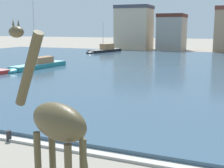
{
  "coord_description": "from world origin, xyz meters",
  "views": [
    {
      "loc": [
        8.45,
        -2.03,
        5.23
      ],
      "look_at": [
        2.18,
        13.11,
        2.2
      ],
      "focal_mm": 49.1,
      "sensor_mm": 36.0,
      "label": 1
    }
  ],
  "objects_px": {
    "giraffe_statue": "(55,124)",
    "mooring_bollard": "(9,136)",
    "sailboat_black": "(103,50)",
    "sailboat_teal": "(35,66)"
  },
  "relations": [
    {
      "from": "giraffe_statue",
      "to": "mooring_bollard",
      "type": "relative_size",
      "value": 10.91
    },
    {
      "from": "sailboat_teal",
      "to": "mooring_bollard",
      "type": "bearing_deg",
      "value": -56.61
    },
    {
      "from": "giraffe_statue",
      "to": "sailboat_teal",
      "type": "height_order",
      "value": "sailboat_teal"
    },
    {
      "from": "mooring_bollard",
      "to": "sailboat_teal",
      "type": "bearing_deg",
      "value": 123.39
    },
    {
      "from": "sailboat_black",
      "to": "sailboat_teal",
      "type": "bearing_deg",
      "value": -84.0
    },
    {
      "from": "sailboat_black",
      "to": "mooring_bollard",
      "type": "height_order",
      "value": "sailboat_black"
    },
    {
      "from": "sailboat_black",
      "to": "giraffe_statue",
      "type": "bearing_deg",
      "value": -67.21
    },
    {
      "from": "sailboat_black",
      "to": "mooring_bollard",
      "type": "relative_size",
      "value": 19.69
    },
    {
      "from": "sailboat_black",
      "to": "mooring_bollard",
      "type": "bearing_deg",
      "value": -71.09
    },
    {
      "from": "sailboat_teal",
      "to": "sailboat_black",
      "type": "bearing_deg",
      "value": 96.0
    }
  ]
}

